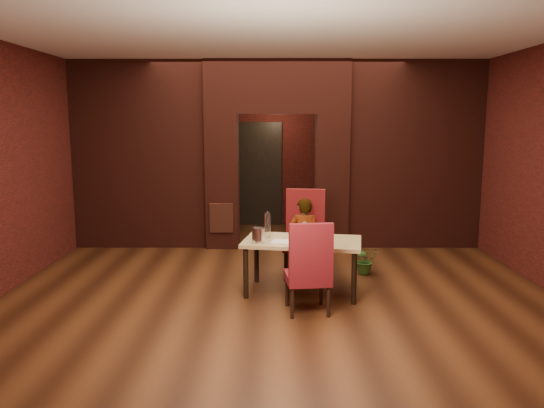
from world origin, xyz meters
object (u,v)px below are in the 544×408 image
at_px(chair_far, 304,234).
at_px(water_bottle, 268,225).
at_px(chair_near, 308,266).
at_px(wine_glass_a, 297,232).
at_px(wine_glass_c, 318,235).
at_px(wine_glass_b, 304,231).
at_px(person_seated, 304,239).
at_px(dining_table, 302,266).
at_px(wine_bucket, 258,235).
at_px(potted_plant, 365,260).

distance_m(chair_far, water_bottle, 0.78).
relative_size(chair_far, chair_near, 1.13).
height_order(wine_glass_a, wine_glass_c, wine_glass_a).
height_order(chair_far, wine_glass_b, chair_far).
xyz_separation_m(person_seated, wine_glass_c, (0.14, -0.69, 0.21)).
distance_m(dining_table, chair_near, 0.72).
relative_size(chair_far, person_seated, 1.07).
bearing_deg(person_seated, water_bottle, 41.55).
bearing_deg(wine_glass_b, wine_glass_c, -47.01).
distance_m(person_seated, wine_glass_a, 0.61).
distance_m(chair_far, wine_bucket, 1.08).
bearing_deg(dining_table, person_seated, 94.34).
xyz_separation_m(wine_glass_c, wine_bucket, (-0.74, -0.05, 0.00)).
height_order(chair_near, potted_plant, chair_near).
relative_size(wine_glass_b, potted_plant, 0.53).
xyz_separation_m(person_seated, wine_glass_b, (-0.02, -0.52, 0.23)).
height_order(wine_glass_b, wine_glass_c, wine_glass_b).
bearing_deg(potted_plant, chair_near, -121.47).
relative_size(chair_far, wine_glass_b, 5.68).
xyz_separation_m(water_bottle, potted_plant, (1.40, 0.68, -0.66)).
bearing_deg(chair_far, wine_glass_c, -74.04).
bearing_deg(chair_near, chair_far, -98.09).
bearing_deg(dining_table, wine_glass_b, 71.59).
bearing_deg(wine_bucket, potted_plant, 33.62).
bearing_deg(dining_table, water_bottle, 169.77).
relative_size(dining_table, water_bottle, 4.39).
xyz_separation_m(chair_far, wine_glass_a, (-0.13, -0.68, 0.18)).
xyz_separation_m(chair_far, wine_glass_b, (-0.04, -0.64, 0.19)).
height_order(wine_glass_b, wine_bucket, wine_glass_b).
bearing_deg(chair_near, person_seated, -97.62).
bearing_deg(wine_glass_a, water_bottle, 158.39).
bearing_deg(person_seated, dining_table, 87.04).
distance_m(chair_near, wine_bucket, 0.82).
bearing_deg(wine_glass_c, chair_far, 98.44).
relative_size(wine_glass_b, water_bottle, 0.64).
height_order(chair_far, chair_near, chair_far).
relative_size(chair_far, potted_plant, 3.00).
relative_size(person_seated, wine_bucket, 5.95).
relative_size(chair_far, wine_bucket, 6.35).
height_order(dining_table, wine_glass_b, wine_glass_b).
bearing_deg(wine_glass_c, chair_near, -105.86).
relative_size(wine_glass_a, wine_glass_b, 0.90).
bearing_deg(dining_table, potted_plant, 50.51).
height_order(wine_bucket, potted_plant, wine_bucket).
height_order(wine_glass_a, wine_bucket, same).
relative_size(person_seated, wine_glass_c, 6.09).
bearing_deg(person_seated, potted_plant, -161.32).
bearing_deg(wine_glass_c, wine_glass_b, 132.99).
bearing_deg(wine_bucket, person_seated, 50.58).
bearing_deg(wine_bucket, chair_near, -41.87).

